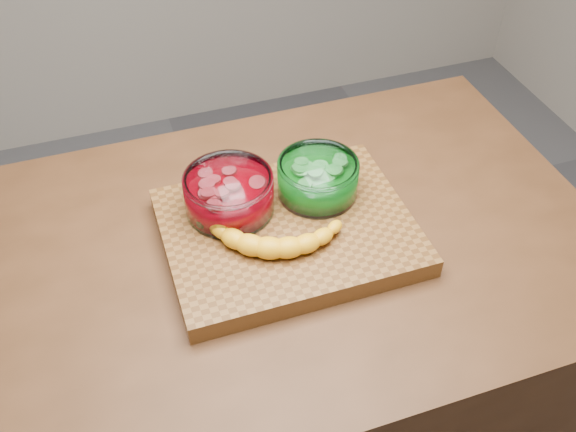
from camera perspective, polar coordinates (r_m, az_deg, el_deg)
name	(u,v)px	position (r m, az deg, el deg)	size (l,w,h in m)	color
counter	(288,371)	(1.56, 0.00, -13.65)	(1.20, 0.80, 0.90)	#4D2C17
cutting_board	(288,232)	(1.19, 0.00, -1.39)	(0.45, 0.35, 0.04)	brown
bowl_red	(229,194)	(1.18, -5.26, 1.94)	(0.16, 0.16, 0.08)	white
bowl_green	(318,178)	(1.21, 2.66, 3.36)	(0.15, 0.15, 0.07)	white
banana	(275,227)	(1.14, -1.19, -1.01)	(0.27, 0.18, 0.04)	#F8AC16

